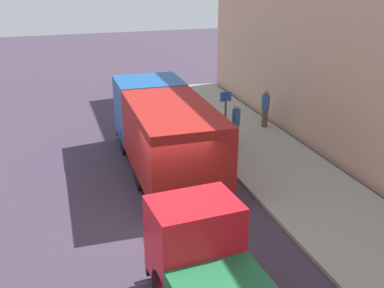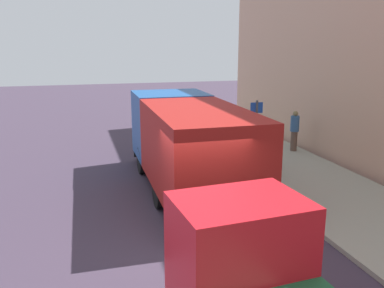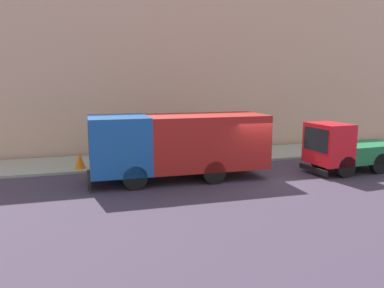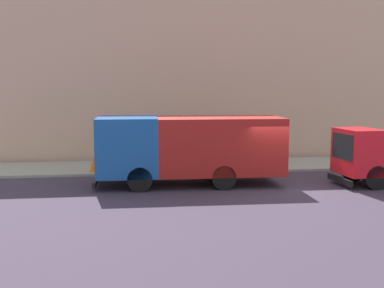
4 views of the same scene
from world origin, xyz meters
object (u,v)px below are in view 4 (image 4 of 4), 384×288
(pedestrian_standing, at_px, (120,145))
(street_sign_post, at_px, (173,138))
(small_flatbed_truck, at_px, (382,158))
(pedestrian_walking, at_px, (153,149))
(large_utility_truck, at_px, (189,146))
(traffic_cone_orange, at_px, (95,164))

(pedestrian_standing, distance_m, street_sign_post, 4.00)
(pedestrian_standing, bearing_deg, small_flatbed_truck, -52.88)
(small_flatbed_truck, height_order, pedestrian_walking, small_flatbed_truck)
(large_utility_truck, xyz_separation_m, pedestrian_walking, (3.38, 1.37, -0.55))
(pedestrian_walking, relative_size, street_sign_post, 0.68)
(traffic_cone_orange, bearing_deg, small_flatbed_truck, -107.52)
(street_sign_post, bearing_deg, small_flatbed_truck, -112.75)
(small_flatbed_truck, xyz_separation_m, pedestrian_walking, (4.36, 9.30, -0.03))
(small_flatbed_truck, bearing_deg, traffic_cone_orange, 68.32)
(large_utility_truck, bearing_deg, small_flatbed_truck, -96.33)
(traffic_cone_orange, bearing_deg, large_utility_truck, -124.41)
(large_utility_truck, xyz_separation_m, pedestrian_standing, (5.51, 3.05, -0.59))
(pedestrian_standing, distance_m, traffic_cone_orange, 2.94)
(street_sign_post, bearing_deg, pedestrian_standing, 41.09)
(traffic_cone_orange, xyz_separation_m, street_sign_post, (-0.29, -3.67, 1.16))
(large_utility_truck, xyz_separation_m, traffic_cone_orange, (2.82, 4.12, -1.12))
(pedestrian_standing, bearing_deg, street_sign_post, -71.20)
(large_utility_truck, relative_size, pedestrian_walking, 4.38)
(large_utility_truck, xyz_separation_m, small_flatbed_truck, (-0.98, -7.92, -0.52))
(pedestrian_standing, height_order, traffic_cone_orange, pedestrian_standing)
(large_utility_truck, distance_m, street_sign_post, 2.57)
(traffic_cone_orange, bearing_deg, pedestrian_standing, -21.81)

